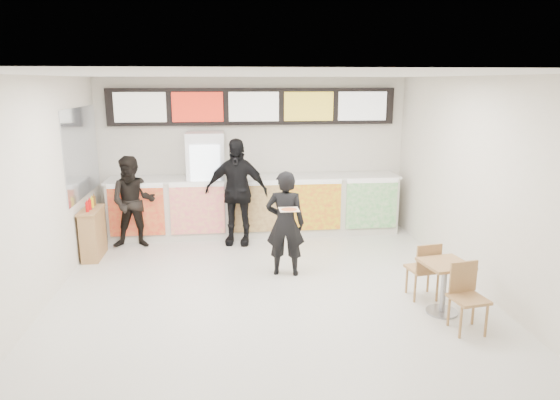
{
  "coord_description": "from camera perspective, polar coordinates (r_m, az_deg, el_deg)",
  "views": [
    {
      "loc": [
        -0.57,
        -6.29,
        2.93
      ],
      "look_at": [
        0.26,
        1.2,
        1.12
      ],
      "focal_mm": 32.0,
      "sensor_mm": 36.0,
      "label": 1
    }
  ],
  "objects": [
    {
      "name": "floor",
      "position": [
        6.96,
        -1.08,
        -11.41
      ],
      "size": [
        7.0,
        7.0,
        0.0
      ],
      "primitive_type": "plane",
      "color": "beige",
      "rests_on": "ground"
    },
    {
      "name": "ceiling",
      "position": [
        6.32,
        -1.2,
        14.11
      ],
      "size": [
        7.0,
        7.0,
        0.0
      ],
      "primitive_type": "plane",
      "rotation": [
        3.14,
        0.0,
        0.0
      ],
      "color": "white",
      "rests_on": "wall_back"
    },
    {
      "name": "wall_back",
      "position": [
        9.91,
        -2.99,
        5.15
      ],
      "size": [
        6.0,
        0.0,
        6.0
      ],
      "primitive_type": "plane",
      "rotation": [
        1.57,
        0.0,
        0.0
      ],
      "color": "silver",
      "rests_on": "floor"
    },
    {
      "name": "wall_left",
      "position": [
        6.89,
        -26.82,
        0.04
      ],
      "size": [
        0.0,
        7.0,
        7.0
      ],
      "primitive_type": "plane",
      "rotation": [
        1.57,
        0.0,
        1.57
      ],
      "color": "silver",
      "rests_on": "floor"
    },
    {
      "name": "wall_right",
      "position": [
        7.37,
        22.77,
        1.23
      ],
      "size": [
        0.0,
        7.0,
        7.0
      ],
      "primitive_type": "plane",
      "rotation": [
        1.57,
        0.0,
        -1.57
      ],
      "color": "silver",
      "rests_on": "floor"
    },
    {
      "name": "service_counter",
      "position": [
        9.69,
        -2.78,
        -0.63
      ],
      "size": [
        5.56,
        0.77,
        1.14
      ],
      "color": "silver",
      "rests_on": "floor"
    },
    {
      "name": "menu_board",
      "position": [
        9.73,
        -3.03,
        10.62
      ],
      "size": [
        5.5,
        0.14,
        0.7
      ],
      "color": "black",
      "rests_on": "wall_back"
    },
    {
      "name": "drinks_fridge",
      "position": [
        9.6,
        -8.4,
        1.74
      ],
      "size": [
        0.7,
        0.67,
        2.0
      ],
      "color": "white",
      "rests_on": "floor"
    },
    {
      "name": "mirror_panel",
      "position": [
        9.15,
        -21.71,
        5.11
      ],
      "size": [
        0.01,
        2.0,
        1.5
      ],
      "primitive_type": "cube",
      "color": "#B2B7BF",
      "rests_on": "wall_left"
    },
    {
      "name": "customer_main",
      "position": [
        7.59,
        0.6,
        -2.7
      ],
      "size": [
        0.66,
        0.49,
        1.63
      ],
      "primitive_type": "imported",
      "rotation": [
        0.0,
        0.0,
        2.96
      ],
      "color": "black",
      "rests_on": "floor"
    },
    {
      "name": "customer_left",
      "position": [
        9.24,
        -16.44,
        -0.25
      ],
      "size": [
        0.81,
        0.63,
        1.65
      ],
      "primitive_type": "imported",
      "rotation": [
        0.0,
        0.0,
        -0.01
      ],
      "color": "black",
      "rests_on": "floor"
    },
    {
      "name": "customer_mid",
      "position": [
        9.06,
        -5.02,
        0.94
      ],
      "size": [
        1.22,
        0.71,
        1.95
      ],
      "primitive_type": "imported",
      "rotation": [
        0.0,
        0.0,
        -0.22
      ],
      "color": "black",
      "rests_on": "floor"
    },
    {
      "name": "pizza_slice",
      "position": [
        7.07,
        1.04,
        -1.04
      ],
      "size": [
        0.36,
        0.36,
        0.02
      ],
      "color": "beige",
      "rests_on": "customer_main"
    },
    {
      "name": "cafe_table",
      "position": [
        6.77,
        18.28,
        -8.47
      ],
      "size": [
        0.63,
        1.44,
        0.82
      ],
      "rotation": [
        0.0,
        0.0,
        0.16
      ],
      "color": "#9E6F48",
      "rests_on": "floor"
    },
    {
      "name": "condiment_ledge",
      "position": [
        9.0,
        -20.59,
        -3.53
      ],
      "size": [
        0.31,
        0.76,
        1.01
      ],
      "color": "#9E6F48",
      "rests_on": "floor"
    }
  ]
}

